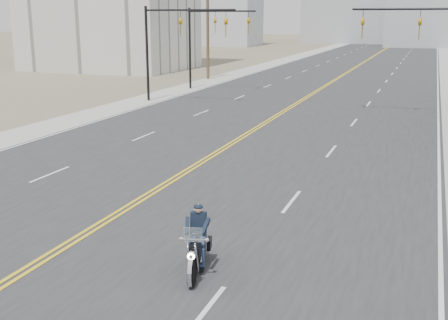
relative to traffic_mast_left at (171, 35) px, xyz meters
name	(u,v)px	position (x,y,z in m)	size (l,w,h in m)	color
road	(358,66)	(8.98, 38.00, -4.93)	(20.00, 200.00, 0.01)	#303033
sidewalk_left	(274,63)	(-2.52, 38.00, -4.93)	(3.00, 200.00, 0.01)	#A5A5A0
traffic_mast_left	(171,35)	(0.00, 0.00, 0.00)	(7.10, 0.26, 7.00)	black
traffic_mast_right	(432,38)	(17.95, 0.00, 0.00)	(7.10, 0.26, 7.00)	black
traffic_mast_far	(208,33)	(-0.33, 8.00, -0.06)	(6.10, 0.26, 7.00)	black
utility_pole_left	(208,25)	(-3.52, 16.00, 0.54)	(2.20, 0.30, 10.50)	brown
haze_bldg_b	(431,13)	(16.98, 93.00, 2.06)	(18.00, 14.00, 14.00)	#ADB2B7
haze_bldg_f	(191,10)	(-41.02, 98.00, 3.06)	(12.00, 12.00, 16.00)	#ADB2B7
motorcyclist	(197,240)	(13.04, -26.15, -4.09)	(0.93, 2.16, 1.69)	black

